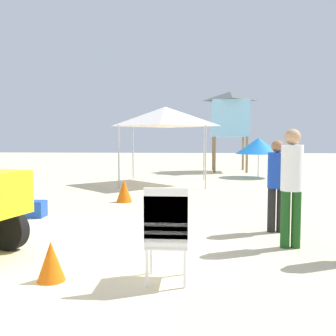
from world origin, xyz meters
name	(u,v)px	position (x,y,z in m)	size (l,w,h in m)	color
ground	(39,261)	(0.00, 0.00, 0.00)	(80.00, 80.00, 0.00)	beige
stacked_plastic_chairs	(167,227)	(1.77, -0.67, 0.65)	(0.48, 0.48, 1.11)	white
lifeguard_near_left	(277,180)	(3.50, 1.88, 0.92)	(0.32, 0.32, 1.62)	black
lifeguard_near_right	(292,180)	(3.52, 0.90, 1.04)	(0.32, 0.32, 1.79)	#194C19
popup_canopy	(165,117)	(0.97, 8.99, 2.45)	(2.91, 2.91, 2.80)	#B2B2B7
lifeguard_tower	(230,114)	(3.76, 14.62, 2.89)	(1.98, 1.98, 4.01)	olive
beach_umbrella_left	(259,146)	(4.74, 11.63, 1.35)	(1.96, 1.96, 1.69)	beige
traffic_cone_near	(51,261)	(0.43, -0.68, 0.23)	(0.33, 0.33, 0.46)	orange
traffic_cone_far	(124,191)	(0.23, 4.86, 0.30)	(0.42, 0.42, 0.59)	orange
cooler_box	(33,209)	(-1.33, 2.83, 0.17)	(0.50, 0.36, 0.34)	blue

